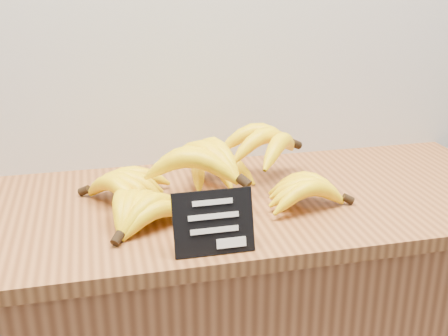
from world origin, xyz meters
TOP-DOWN VIEW (x-y plane):
  - counter_top at (-0.18, 2.75)m, footprint 1.37×0.54m
  - chalkboard_sign at (-0.24, 2.53)m, footprint 0.14×0.04m
  - banana_pile at (-0.20, 2.75)m, footprint 0.56×0.38m

SIDE VIEW (x-z plane):
  - counter_top at x=-0.18m, z-range 0.90..0.93m
  - chalkboard_sign at x=-0.24m, z-range 0.93..1.04m
  - banana_pile at x=-0.20m, z-range 0.92..1.05m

